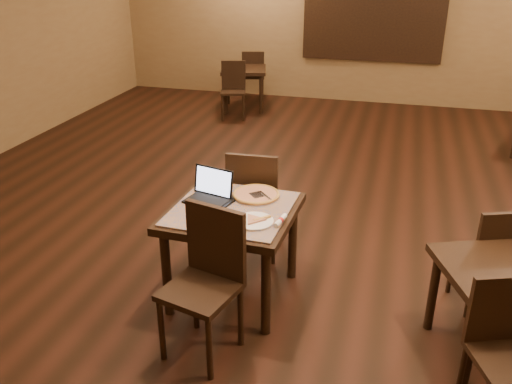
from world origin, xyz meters
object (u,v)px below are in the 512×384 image
(chair_main_near, at_px, (208,274))
(other_table_b, at_px, (244,75))
(chair_main_far, at_px, (255,198))
(tiled_table, at_px, (232,220))
(laptop, at_px, (211,192))
(other_table_b_chair_far, at_px, (253,73))
(other_table_b_chair_near, at_px, (233,86))
(other_table_c_chair_near, at_px, (503,342))
(other_table_c, at_px, (499,283))
(other_table_c_chair_far, at_px, (492,253))
(pizza_pan, at_px, (256,196))

(chair_main_near, xyz_separation_m, other_table_b, (-1.48, 5.83, -0.01))
(chair_main_far, bearing_deg, tiled_table, 86.96)
(chair_main_near, height_order, other_table_b, chair_main_near)
(laptop, height_order, other_table_b_chair_far, laptop)
(chair_main_far, relative_size, other_table_b_chair_near, 1.13)
(chair_main_far, xyz_separation_m, other_table_b, (-1.46, 4.61, 0.00))
(chair_main_near, bearing_deg, other_table_c_chair_near, 11.37)
(chair_main_near, bearing_deg, laptop, 121.59)
(other_table_c_chair_near, bearing_deg, chair_main_far, 123.13)
(other_table_b_chair_far, relative_size, other_table_c, 0.96)
(other_table_c, distance_m, other_table_c_chair_far, 0.52)
(laptop, bearing_deg, tiled_table, -13.46)
(tiled_table, distance_m, laptop, 0.28)
(other_table_b, distance_m, other_table_c, 6.35)
(chair_main_near, distance_m, other_table_b_chair_far, 6.52)
(chair_main_far, distance_m, laptop, 0.61)
(chair_main_near, height_order, chair_main_far, chair_main_near)
(other_table_c_chair_near, bearing_deg, laptop, 137.19)
(chair_main_near, distance_m, laptop, 0.79)
(other_table_b_chair_near, relative_size, other_table_c, 0.96)
(other_table_b_chair_near, distance_m, other_table_c, 5.93)
(other_table_b_chair_near, distance_m, other_table_c_chair_far, 5.53)
(chair_main_near, height_order, other_table_b_chair_far, chair_main_near)
(other_table_b, bearing_deg, tiled_table, -88.86)
(pizza_pan, bearing_deg, chair_main_near, -96.54)
(chair_main_near, relative_size, other_table_b_chair_near, 1.15)
(tiled_table, xyz_separation_m, other_table_b_chair_near, (-1.48, 4.70, -0.16))
(other_table_b_chair_far, bearing_deg, pizza_pan, 91.36)
(laptop, height_order, other_table_c, laptop)
(pizza_pan, height_order, other_table_c_chair_far, other_table_c_chair_far)
(pizza_pan, bearing_deg, other_table_c_chair_near, -28.96)
(chair_main_far, xyz_separation_m, other_table_c, (1.86, -0.81, -0.01))
(other_table_c, relative_size, other_table_c_chair_far, 1.07)
(pizza_pan, relative_size, other_table_c_chair_near, 0.42)
(other_table_c, bearing_deg, other_table_c_chair_far, 65.90)
(chair_main_far, height_order, other_table_c_chair_near, chair_main_far)
(laptop, relative_size, other_table_c, 0.42)
(tiled_table, distance_m, chair_main_near, 0.62)
(other_table_b_chair_far, height_order, other_table_c_chair_near, other_table_b_chair_far)
(laptop, relative_size, pizza_pan, 1.07)
(other_table_b_chair_far, xyz_separation_m, other_table_c_chair_far, (3.33, -5.43, -0.01))
(tiled_table, height_order, laptop, laptop)
(other_table_b_chair_near, bearing_deg, other_table_b, 73.40)
(tiled_table, relative_size, other_table_b_chair_near, 1.08)
(other_table_c_chair_far, bearing_deg, other_table_b, -76.76)
(laptop, height_order, other_table_c_chair_far, laptop)
(chair_main_near, relative_size, other_table_c_chair_near, 1.17)
(tiled_table, bearing_deg, chair_main_far, 91.95)
(laptop, distance_m, other_table_c, 2.10)
(other_table_b_chair_near, relative_size, other_table_c_chair_far, 1.02)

